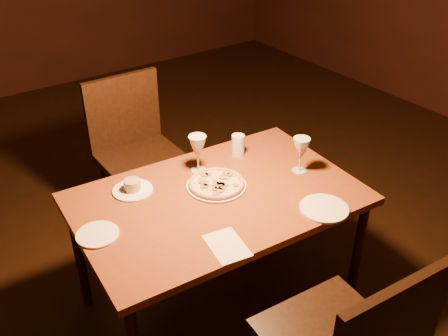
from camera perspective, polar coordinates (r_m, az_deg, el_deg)
floor at (r=2.88m, az=0.16°, el=-13.81°), size 7.00×7.00×0.00m
dining_table at (r=2.39m, az=-0.73°, el=-4.41°), size 1.38×0.94×0.71m
chair_far at (r=3.09m, az=-9.94°, el=2.15°), size 0.48×0.48×0.98m
pizza_plate at (r=2.40m, az=-0.88°, el=-1.80°), size 0.29×0.29×0.03m
ramekin_saucer at (r=2.41m, az=-10.41°, el=-2.21°), size 0.19×0.19×0.06m
wine_glass_far at (r=2.49m, az=-3.01°, el=1.64°), size 0.09×0.09×0.20m
wine_glass_right at (r=2.51m, az=8.74°, el=1.47°), size 0.08×0.08×0.19m
water_tumbler at (r=2.65m, az=1.62°, el=2.63°), size 0.07×0.07×0.12m
side_plate_left at (r=2.18m, az=-14.25°, el=-7.37°), size 0.18×0.18×0.01m
side_plate_near at (r=2.30m, az=11.37°, el=-4.55°), size 0.22×0.22×0.01m
menu_card at (r=2.06m, az=0.33°, el=-8.85°), size 0.17×0.23×0.00m
pendant_light at (r=1.98m, az=-0.92°, el=18.03°), size 0.12×0.12×0.12m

